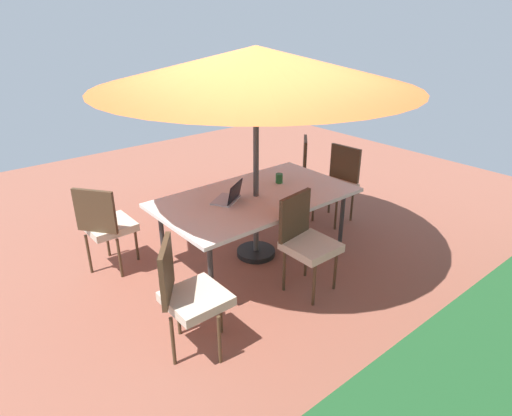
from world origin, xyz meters
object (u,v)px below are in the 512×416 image
(laptop, at_px, (229,197))
(chair_west, at_px, (337,181))
(patio_umbrella, at_px, (256,67))
(chair_north, at_px, (306,239))
(chair_southwest, at_px, (294,168))
(dining_table, at_px, (256,199))
(chair_southeast, at_px, (106,223))
(cup, at_px, (279,178))
(chair_northeast, at_px, (188,292))

(laptop, bearing_deg, chair_west, 148.95)
(patio_umbrella, bearing_deg, chair_north, 87.07)
(chair_west, distance_m, chair_southwest, 0.72)
(patio_umbrella, height_order, chair_southwest, patio_umbrella)
(dining_table, xyz_separation_m, laptop, (0.31, -0.07, 0.09))
(dining_table, height_order, chair_southwest, chair_southwest)
(dining_table, height_order, chair_southeast, chair_southeast)
(chair_southeast, height_order, laptop, chair_southeast)
(dining_table, xyz_separation_m, chair_north, (0.04, 0.81, -0.14))
(dining_table, bearing_deg, laptop, -11.88)
(chair_southeast, distance_m, laptop, 1.31)
(chair_west, distance_m, laptop, 1.74)
(dining_table, relative_size, cup, 19.24)
(patio_umbrella, distance_m, chair_southwest, 2.15)
(chair_north, xyz_separation_m, chair_northeast, (1.35, 0.03, 0.00))
(chair_southeast, xyz_separation_m, laptop, (-1.08, 0.70, 0.23))
(chair_west, bearing_deg, chair_southeast, -109.71)
(dining_table, height_order, chair_north, chair_north)
(dining_table, distance_m, patio_umbrella, 1.38)
(chair_southwest, bearing_deg, chair_southeast, -45.12)
(patio_umbrella, bearing_deg, dining_table, 0.00)
(dining_table, bearing_deg, chair_southeast, -28.61)
(chair_west, bearing_deg, cup, -100.06)
(patio_umbrella, xyz_separation_m, chair_southwest, (-1.32, -0.77, -1.52))
(dining_table, xyz_separation_m, chair_west, (-1.41, -0.05, -0.14))
(chair_west, height_order, cup, chair_west)
(chair_southeast, height_order, chair_southwest, same)
(chair_north, bearing_deg, laptop, 99.32)
(chair_northeast, bearing_deg, patio_umbrella, -22.06)
(dining_table, distance_m, chair_southeast, 1.60)
(chair_north, bearing_deg, cup, 54.13)
(chair_southeast, xyz_separation_m, cup, (-1.85, 0.63, 0.24))
(chair_southeast, bearing_deg, chair_northeast, 143.46)
(chair_southwest, relative_size, laptop, 2.45)
(chair_southwest, height_order, laptop, chair_southwest)
(chair_west, xyz_separation_m, chair_northeast, (2.80, 0.89, 0.00))
(chair_southeast, xyz_separation_m, chair_west, (-2.81, 0.71, 0.00))
(chair_north, relative_size, chair_southwest, 1.00)
(chair_southwest, distance_m, chair_northeast, 3.15)
(chair_west, relative_size, chair_northeast, 1.00)
(chair_southeast, xyz_separation_m, chair_southwest, (-2.72, -0.00, 0.00))
(chair_southeast, bearing_deg, chair_west, -140.91)
(patio_umbrella, height_order, chair_north, patio_umbrella)
(chair_north, bearing_deg, chair_northeast, 173.17)
(chair_southwest, bearing_deg, dining_table, -15.12)
(patio_umbrella, distance_m, chair_northeast, 2.22)
(chair_southeast, bearing_deg, cup, -145.64)
(dining_table, bearing_deg, chair_southwest, -149.90)
(patio_umbrella, relative_size, chair_north, 3.26)
(dining_table, xyz_separation_m, cup, (-0.46, -0.13, 0.10))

